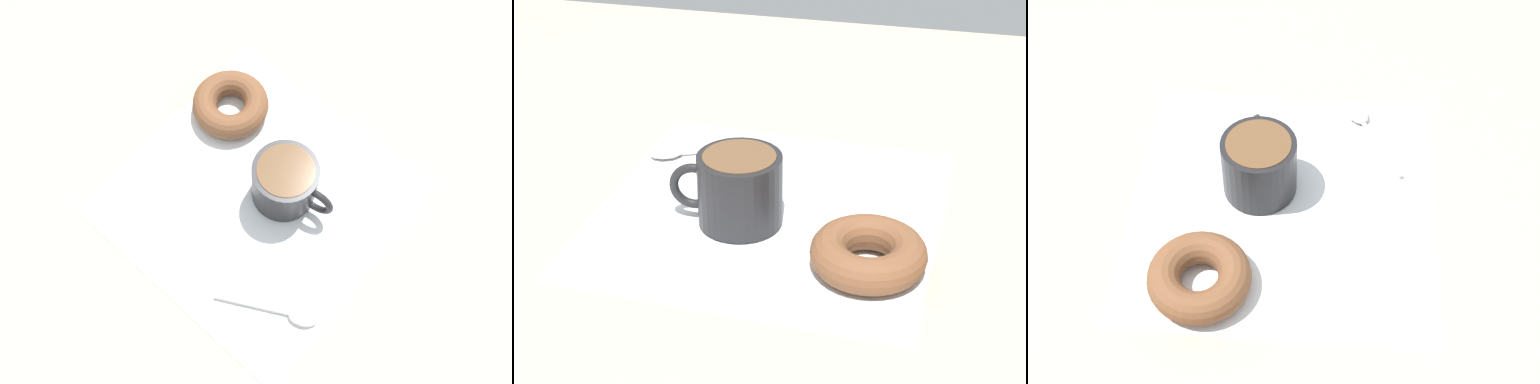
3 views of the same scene
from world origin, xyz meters
TOP-DOWN VIEW (x-y plane):
  - ground_plane at (0.00, 0.00)cm, footprint 120.00×120.00cm
  - napkin at (-0.65, -1.18)cm, footprint 34.29×34.29cm
  - coffee_cup at (1.80, 1.61)cm, footprint 10.99×8.16cm
  - donut at (-11.51, 6.72)cm, footprint 10.43×10.43cm
  - spoon at (11.70, -10.21)cm, footprint 11.99×6.90cm

SIDE VIEW (x-z plane):
  - ground_plane at x=0.00cm, z-range -2.00..0.00cm
  - napkin at x=-0.65cm, z-range 0.00..0.30cm
  - spoon at x=11.70cm, z-range 0.25..1.15cm
  - donut at x=-11.51cm, z-range 0.30..3.65cm
  - coffee_cup at x=1.80cm, z-range 0.44..7.60cm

